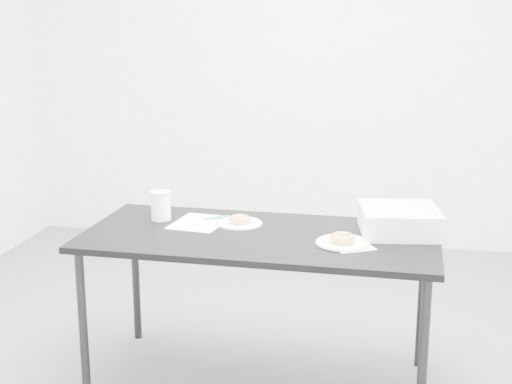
% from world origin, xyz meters
% --- Properties ---
extents(floor, '(4.00, 4.00, 0.00)m').
position_xyz_m(floor, '(0.00, 0.00, 0.00)').
color(floor, '#4F5055').
rests_on(floor, ground).
extents(wall_back, '(4.00, 0.02, 2.70)m').
position_xyz_m(wall_back, '(0.00, 2.00, 1.35)').
color(wall_back, white).
rests_on(wall_back, floor).
extents(table, '(1.58, 0.77, 0.71)m').
position_xyz_m(table, '(0.14, -0.16, 0.66)').
color(table, black).
rests_on(table, floor).
extents(scorecard, '(0.26, 0.31, 0.00)m').
position_xyz_m(scorecard, '(-0.17, -0.04, 0.71)').
color(scorecard, white).
rests_on(scorecard, table).
extents(logo_patch, '(0.05, 0.05, 0.00)m').
position_xyz_m(logo_patch, '(-0.09, 0.05, 0.72)').
color(logo_patch, green).
rests_on(logo_patch, scorecard).
extents(pen, '(0.11, 0.08, 0.01)m').
position_xyz_m(pen, '(-0.11, 0.04, 0.72)').
color(pen, '#0C856E').
rests_on(pen, scorecard).
extents(napkin, '(0.22, 0.22, 0.00)m').
position_xyz_m(napkin, '(0.55, -0.26, 0.71)').
color(napkin, white).
rests_on(napkin, table).
extents(plate_near, '(0.23, 0.23, 0.01)m').
position_xyz_m(plate_near, '(0.51, -0.24, 0.72)').
color(plate_near, white).
rests_on(plate_near, napkin).
extents(donut_near, '(0.14, 0.14, 0.04)m').
position_xyz_m(donut_near, '(0.51, -0.24, 0.74)').
color(donut_near, '#E38A48').
rests_on(donut_near, plate_near).
extents(plate_far, '(0.21, 0.21, 0.01)m').
position_xyz_m(plate_far, '(0.02, -0.02, 0.72)').
color(plate_far, white).
rests_on(plate_far, table).
extents(donut_far, '(0.12, 0.12, 0.03)m').
position_xyz_m(donut_far, '(0.02, -0.02, 0.73)').
color(donut_far, '#E38A48').
rests_on(donut_far, plate_far).
extents(coffee_cup, '(0.09, 0.09, 0.14)m').
position_xyz_m(coffee_cup, '(-0.37, -0.02, 0.78)').
color(coffee_cup, white).
rests_on(coffee_cup, table).
extents(cup_lid, '(0.08, 0.08, 0.01)m').
position_xyz_m(cup_lid, '(0.04, -0.02, 0.72)').
color(cup_lid, silver).
rests_on(cup_lid, table).
extents(bakery_box, '(0.38, 0.38, 0.11)m').
position_xyz_m(bakery_box, '(0.74, -0.02, 0.77)').
color(bakery_box, silver).
rests_on(bakery_box, table).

